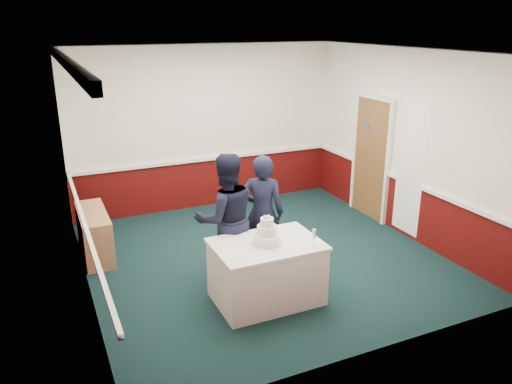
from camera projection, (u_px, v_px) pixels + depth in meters
name	position (u px, v px, depth m)	size (l,w,h in m)	color
ground	(264.00, 257.00, 7.50)	(5.00, 5.00, 0.00)	black
room_shell	(252.00, 120.00, 7.41)	(5.00, 5.00, 3.00)	white
sideboard	(95.00, 234.00, 7.46)	(0.41, 1.20, 0.70)	tan
cake_table	(267.00, 271.00, 6.25)	(1.32, 0.92, 0.79)	white
wedding_cake	(267.00, 235.00, 6.08)	(0.35, 0.35, 0.36)	white
cake_knife	(272.00, 250.00, 5.93)	(0.01, 0.22, 0.01)	silver
champagne_flute	(314.00, 234.00, 6.03)	(0.05, 0.05, 0.21)	silver
person_man	(226.00, 219.00, 6.59)	(0.87, 0.68, 1.79)	black
person_woman	(262.00, 213.00, 6.96)	(0.61, 0.40, 1.67)	black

